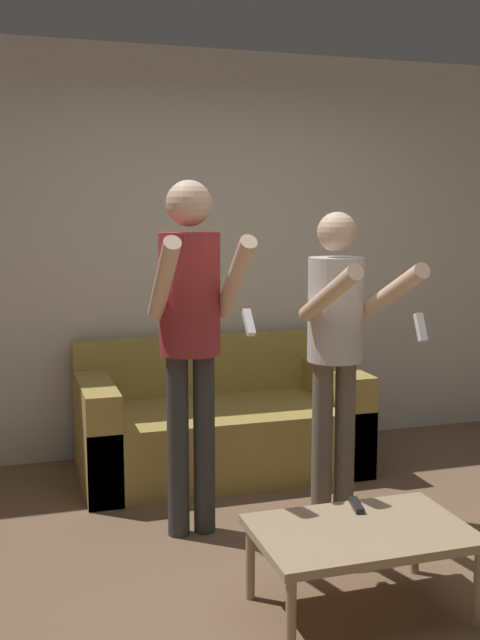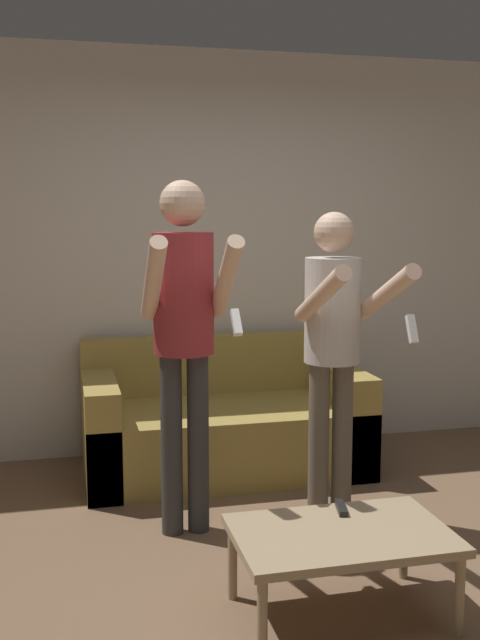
% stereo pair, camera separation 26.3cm
% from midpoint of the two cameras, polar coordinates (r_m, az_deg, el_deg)
% --- Properties ---
extents(ground_plane, '(14.00, 14.00, 0.00)m').
position_cam_midpoint_polar(ground_plane, '(3.48, 5.43, -19.83)').
color(ground_plane, brown).
extents(wall_back, '(6.40, 0.06, 2.70)m').
position_cam_midpoint_polar(wall_back, '(5.14, -3.64, 5.02)').
color(wall_back, silver).
rests_on(wall_back, ground_plane).
extents(couch, '(1.75, 0.90, 0.81)m').
position_cam_midpoint_polar(couch, '(4.83, -3.24, -8.07)').
color(couch, '#AD9347').
rests_on(couch, ground_plane).
extents(person_standing_left, '(0.42, 0.62, 1.79)m').
position_cam_midpoint_polar(person_standing_left, '(3.69, -5.82, 0.07)').
color(person_standing_left, '#383838').
rests_on(person_standing_left, ground_plane).
extents(person_standing_right, '(0.41, 0.76, 1.64)m').
position_cam_midpoint_polar(person_standing_right, '(3.92, 5.54, -0.95)').
color(person_standing_right, '#6B6051').
rests_on(person_standing_right, ground_plane).
extents(coffee_table, '(0.87, 0.56, 0.37)m').
position_cam_midpoint_polar(coffee_table, '(3.17, 6.78, -16.11)').
color(coffee_table, tan).
rests_on(coffee_table, ground_plane).
extents(remote_on_table, '(0.07, 0.15, 0.02)m').
position_cam_midpoint_polar(remote_on_table, '(3.35, 6.58, -13.86)').
color(remote_on_table, black).
rests_on(remote_on_table, coffee_table).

